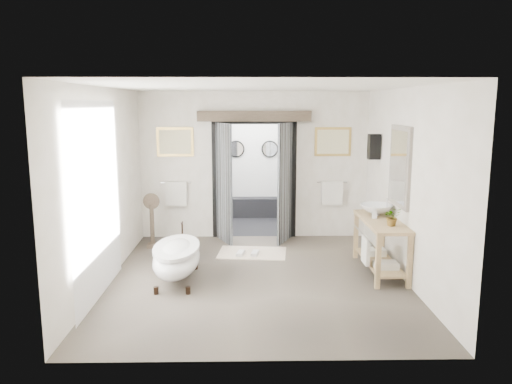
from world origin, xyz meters
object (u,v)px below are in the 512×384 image
at_px(vanity, 379,241).
at_px(rug, 252,253).
at_px(clawfoot_tub, 177,258).
at_px(basin, 376,210).

height_order(vanity, rug, vanity).
distance_m(clawfoot_tub, vanity, 3.18).
relative_size(clawfoot_tub, rug, 1.28).
bearing_deg(vanity, basin, 85.77).
bearing_deg(rug, clawfoot_tub, -129.70).
distance_m(clawfoot_tub, basin, 3.31).
height_order(clawfoot_tub, rug, clawfoot_tub).
distance_m(vanity, basin, 0.56).
height_order(vanity, basin, basin).
distance_m(clawfoot_tub, rug, 1.85).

